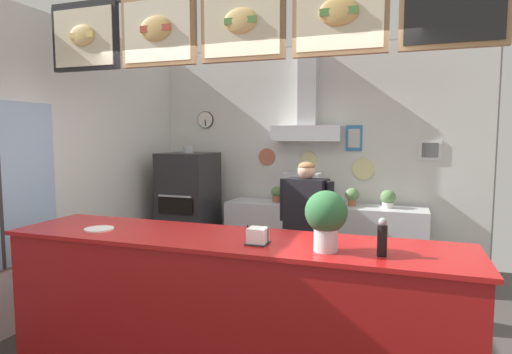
% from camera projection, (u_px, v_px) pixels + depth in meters
% --- Properties ---
extents(back_wall_assembly, '(4.41, 2.79, 2.99)m').
position_uv_depth(back_wall_assembly, '(310.00, 151.00, 5.62)').
color(back_wall_assembly, gray).
rests_on(back_wall_assembly, ground_plane).
extents(left_wall_with_window, '(0.15, 5.45, 2.99)m').
position_uv_depth(left_wall_with_window, '(18.00, 169.00, 3.95)').
color(left_wall_with_window, silver).
rests_on(left_wall_with_window, ground_plane).
extents(service_counter, '(3.31, 0.74, 1.09)m').
position_uv_depth(service_counter, '(228.00, 312.00, 3.07)').
color(service_counter, maroon).
rests_on(service_counter, ground_plane).
extents(back_prep_counter, '(2.50, 0.53, 0.93)m').
position_uv_depth(back_prep_counter, '(323.00, 241.00, 5.45)').
color(back_prep_counter, silver).
rests_on(back_prep_counter, ground_plane).
extents(pizza_oven, '(0.65, 0.73, 1.67)m').
position_uv_depth(pizza_oven, '(189.00, 211.00, 5.76)').
color(pizza_oven, '#232326').
rests_on(pizza_oven, ground_plane).
extents(shop_worker, '(0.56, 0.29, 1.55)m').
position_uv_depth(shop_worker, '(306.00, 234.00, 4.24)').
color(shop_worker, '#232328').
rests_on(shop_worker, ground_plane).
extents(espresso_machine, '(0.46, 0.49, 0.40)m').
position_uv_depth(espresso_machine, '(303.00, 189.00, 5.45)').
color(espresso_machine, '#B7BABF').
rests_on(espresso_machine, back_prep_counter).
extents(potted_sage, '(0.19, 0.19, 0.22)m').
position_uv_depth(potted_sage, '(388.00, 198.00, 5.14)').
color(potted_sage, beige).
rests_on(potted_sage, back_prep_counter).
extents(potted_thyme, '(0.15, 0.15, 0.21)m').
position_uv_depth(potted_thyme, '(277.00, 194.00, 5.59)').
color(potted_thyme, '#9E563D').
rests_on(potted_thyme, back_prep_counter).
extents(potted_oregano, '(0.16, 0.16, 0.22)m').
position_uv_depth(potted_oregano, '(327.00, 195.00, 5.39)').
color(potted_oregano, '#9E563D').
rests_on(potted_oregano, back_prep_counter).
extents(potted_basil, '(0.18, 0.18, 0.22)m').
position_uv_depth(potted_basil, '(352.00, 196.00, 5.30)').
color(potted_basil, '#9E563D').
rests_on(potted_basil, back_prep_counter).
extents(pepper_grinder, '(0.06, 0.06, 0.23)m').
position_uv_depth(pepper_grinder, '(382.00, 237.00, 2.54)').
color(pepper_grinder, black).
rests_on(pepper_grinder, service_counter).
extents(napkin_holder, '(0.15, 0.14, 0.12)m').
position_uv_depth(napkin_holder, '(258.00, 236.00, 2.83)').
color(napkin_holder, '#262628').
rests_on(napkin_holder, service_counter).
extents(basil_vase, '(0.26, 0.26, 0.38)m').
position_uv_depth(basil_vase, '(326.00, 217.00, 2.64)').
color(basil_vase, silver).
rests_on(basil_vase, service_counter).
extents(condiment_plate, '(0.22, 0.22, 0.01)m').
position_uv_depth(condiment_plate, '(99.00, 229.00, 3.26)').
color(condiment_plate, white).
rests_on(condiment_plate, service_counter).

